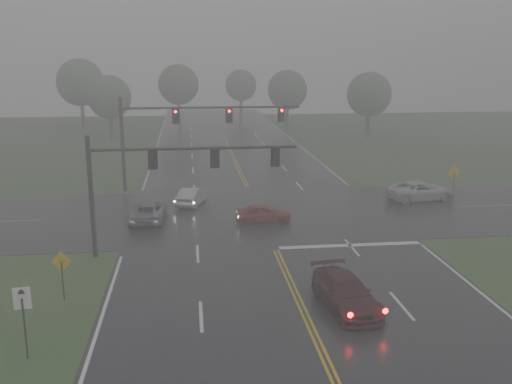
{
  "coord_description": "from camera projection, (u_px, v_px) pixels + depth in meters",
  "views": [
    {
      "loc": [
        -4.8,
        -16.77,
        11.04
      ],
      "look_at": [
        -0.92,
        16.0,
        3.04
      ],
      "focal_mm": 40.0,
      "sensor_mm": 36.0,
      "label": 1
    }
  ],
  "objects": [
    {
      "name": "sedan_red",
      "position": [
        264.0,
        222.0,
        38.41
      ],
      "size": [
        3.74,
        1.66,
        1.25
      ],
      "primitive_type": "imported",
      "rotation": [
        0.0,
        0.0,
        1.52
      ],
      "color": "maroon",
      "rests_on": "ground"
    },
    {
      "name": "pickup_white",
      "position": [
        420.0,
        200.0,
        44.3
      ],
      "size": [
        5.54,
        3.11,
        1.46
      ],
      "primitive_type": "imported",
      "rotation": [
        0.0,
        0.0,
        1.71
      ],
      "color": "#BBBDBF",
      "rests_on": "ground"
    },
    {
      "name": "tree_n_far",
      "position": [
        241.0,
        85.0,
        103.63
      ],
      "size": [
        5.7,
        5.7,
        8.37
      ],
      "color": "#342A22",
      "rests_on": "ground"
    },
    {
      "name": "cross_street",
      "position": [
        259.0,
        213.0,
        40.56
      ],
      "size": [
        120.0,
        14.0,
        0.02
      ],
      "primitive_type": "cube",
      "color": "black",
      "rests_on": "ground"
    },
    {
      "name": "tree_nw_b",
      "position": [
        80.0,
        82.0,
        85.84
      ],
      "size": [
        7.12,
        7.12,
        10.45
      ],
      "color": "#342A22",
      "rests_on": "ground"
    },
    {
      "name": "tree_n_mid",
      "position": [
        178.0,
        85.0,
        91.49
      ],
      "size": [
        6.5,
        6.5,
        9.55
      ],
      "color": "#342A22",
      "rests_on": "ground"
    },
    {
      "name": "tree_e_near",
      "position": [
        369.0,
        95.0,
        76.34
      ],
      "size": [
        5.98,
        5.98,
        8.78
      ],
      "color": "#342A22",
      "rests_on": "ground"
    },
    {
      "name": "car_grey",
      "position": [
        149.0,
        221.0,
        38.8
      ],
      "size": [
        2.47,
        4.92,
        1.34
      ],
      "primitive_type": "imported",
      "rotation": [
        0.0,
        0.0,
        3.09
      ],
      "color": "slate",
      "rests_on": "ground"
    },
    {
      "name": "sign_diamond_east",
      "position": [
        454.0,
        177.0,
        43.23
      ],
      "size": [
        1.2,
        0.31,
        2.92
      ],
      "rotation": [
        0.0,
        0.0,
        0.22
      ],
      "color": "black",
      "rests_on": "ground"
    },
    {
      "name": "sign_diamond_west",
      "position": [
        62.0,
        267.0,
        25.96
      ],
      "size": [
        0.97,
        0.21,
        2.35
      ],
      "rotation": [
        0.0,
        0.0,
        -0.18
      ],
      "color": "black",
      "rests_on": "ground"
    },
    {
      "name": "sedan_maroon",
      "position": [
        345.0,
        308.0,
        25.47
      ],
      "size": [
        2.58,
        5.1,
        1.42
      ],
      "primitive_type": "imported",
      "rotation": [
        0.0,
        0.0,
        0.12
      ],
      "color": "#36090E",
      "rests_on": "ground"
    },
    {
      "name": "signal_gantry_near",
      "position": [
        155.0,
        172.0,
        31.23
      ],
      "size": [
        11.45,
        0.3,
        6.83
      ],
      "color": "black",
      "rests_on": "ground"
    },
    {
      "name": "signal_gantry_far",
      "position": [
        179.0,
        124.0,
        46.58
      ],
      "size": [
        14.71,
        0.39,
        7.7
      ],
      "color": "black",
      "rests_on": "ground"
    },
    {
      "name": "sign_arrow_white",
      "position": [
        23.0,
        309.0,
        20.81
      ],
      "size": [
        0.63,
        0.11,
        2.81
      ],
      "rotation": [
        0.0,
        0.0,
        0.08
      ],
      "color": "black",
      "rests_on": "ground"
    },
    {
      "name": "main_road",
      "position": [
        263.0,
        221.0,
        38.63
      ],
      "size": [
        18.0,
        160.0,
        0.02
      ],
      "primitive_type": "cube",
      "color": "black",
      "rests_on": "ground"
    },
    {
      "name": "stop_bar",
      "position": [
        350.0,
        246.0,
        33.74
      ],
      "size": [
        8.5,
        0.5,
        0.01
      ],
      "primitive_type": "cube",
      "color": "silver",
      "rests_on": "ground"
    },
    {
      "name": "sedan_silver",
      "position": [
        193.0,
        205.0,
        42.95
      ],
      "size": [
        2.62,
        4.25,
        1.32
      ],
      "primitive_type": "imported",
      "rotation": [
        0.0,
        0.0,
        2.81
      ],
      "color": "#A6A9AE",
      "rests_on": "ground"
    },
    {
      "name": "tree_nw_a",
      "position": [
        109.0,
        97.0,
        74.99
      ],
      "size": [
        5.73,
        5.73,
        8.41
      ],
      "color": "#342A22",
      "rests_on": "ground"
    },
    {
      "name": "tree_ne_a",
      "position": [
        287.0,
        90.0,
        85.81
      ],
      "size": [
        5.98,
        5.98,
        8.78
      ],
      "color": "#342A22",
      "rests_on": "ground"
    }
  ]
}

